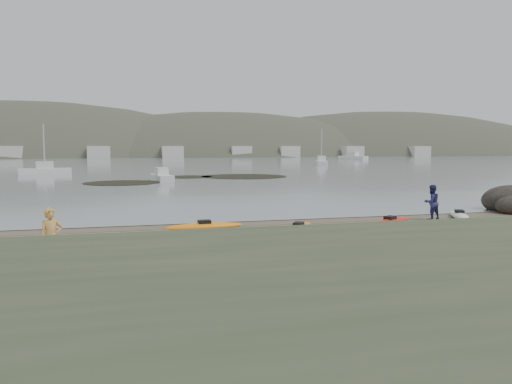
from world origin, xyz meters
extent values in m
plane|color=tan|center=(0.00, 0.00, 0.00)|extent=(600.00, 600.00, 0.00)
plane|color=brown|center=(0.00, -0.30, 0.00)|extent=(60.00, 60.00, 0.00)
plane|color=slate|center=(0.00, 300.00, 0.01)|extent=(1200.00, 1200.00, 0.00)
ellipsoid|color=orange|center=(0.99, -3.58, 0.17)|extent=(2.66, 3.52, 0.34)
ellipsoid|color=white|center=(10.60, -1.65, 0.17)|extent=(1.97, 3.20, 0.34)
ellipsoid|color=teal|center=(-6.96, -5.01, 0.17)|extent=(3.19, 2.13, 0.34)
ellipsoid|color=yellow|center=(-6.27, -7.81, 0.17)|extent=(1.78, 2.99, 0.34)
ellipsoid|color=yellow|center=(4.84, -5.58, 0.17)|extent=(1.00, 3.44, 0.34)
ellipsoid|color=red|center=(5.90, -2.81, 0.17)|extent=(3.46, 2.41, 0.34)
ellipsoid|color=orange|center=(-2.90, -1.90, 0.17)|extent=(3.62, 0.97, 0.34)
ellipsoid|color=#EBAD13|center=(2.51, -5.12, 0.17)|extent=(2.46, 3.61, 0.34)
ellipsoid|color=#53AE22|center=(-4.13, -5.37, 0.17)|extent=(1.76, 3.30, 0.34)
imported|color=tan|center=(-8.57, -7.56, 0.93)|extent=(0.77, 0.60, 1.86)
imported|color=navy|center=(8.93, -1.63, 0.91)|extent=(0.95, 0.78, 1.81)
ellipsoid|color=black|center=(15.90, 0.68, 0.27)|extent=(3.61, 2.81, 1.81)
cylinder|color=black|center=(-6.71, 29.05, 0.03)|extent=(7.83, 7.83, 0.04)
cylinder|color=black|center=(8.03, 36.78, 0.03)|extent=(10.72, 10.72, 0.04)
cylinder|color=black|center=(1.09, 37.54, 0.03)|extent=(6.05, 6.05, 0.04)
cube|color=silver|center=(-16.95, 48.49, 0.47)|extent=(6.92, 3.38, 0.93)
cube|color=silver|center=(-2.50, 31.74, 0.39)|extent=(2.38, 5.69, 0.77)
cube|color=silver|center=(32.59, 71.74, 0.50)|extent=(4.05, 7.45, 1.01)
cube|color=silver|center=(57.26, 108.47, 0.63)|extent=(6.35, 9.08, 1.25)
ellipsoid|color=#384235|center=(-45.00, 195.00, -18.00)|extent=(220.00, 120.00, 80.00)
ellipsoid|color=#384235|center=(35.00, 190.00, -15.30)|extent=(200.00, 110.00, 68.00)
ellipsoid|color=#384235|center=(120.00, 200.00, -17.10)|extent=(230.00, 130.00, 76.00)
cube|color=beige|center=(-42.00, 145.00, 2.00)|extent=(7.00, 5.00, 4.00)
cube|color=beige|center=(-18.00, 145.00, 2.00)|extent=(7.00, 5.00, 4.00)
cube|color=beige|center=(6.00, 145.00, 2.00)|extent=(7.00, 5.00, 4.00)
cube|color=beige|center=(30.00, 145.00, 2.00)|extent=(7.00, 5.00, 4.00)
cube|color=beige|center=(54.00, 145.00, 2.00)|extent=(7.00, 5.00, 4.00)
cube|color=beige|center=(78.00, 145.00, 2.00)|extent=(7.00, 5.00, 4.00)
cube|color=beige|center=(102.00, 145.00, 2.00)|extent=(7.00, 5.00, 4.00)
camera|label=1|loc=(-6.26, -24.02, 3.76)|focal=35.00mm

